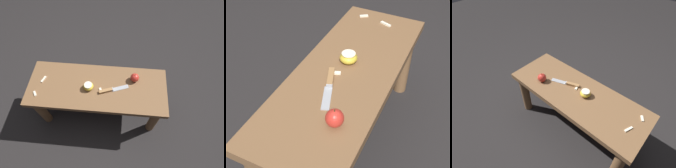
# 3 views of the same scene
# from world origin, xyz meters

# --- Properties ---
(ground_plane) EXTENTS (8.00, 8.00, 0.00)m
(ground_plane) POSITION_xyz_m (0.00, 0.00, 0.00)
(ground_plane) COLOR black
(wooden_bench) EXTENTS (1.09, 0.41, 0.45)m
(wooden_bench) POSITION_xyz_m (0.00, 0.00, 0.35)
(wooden_bench) COLOR brown
(wooden_bench) RESTS_ON ground_plane
(knife) EXTENTS (0.23, 0.11, 0.02)m
(knife) POSITION_xyz_m (-0.10, 0.03, 0.45)
(knife) COLOR #9EA0A5
(knife) RESTS_ON wooden_bench
(apple_whole) EXTENTS (0.07, 0.07, 0.08)m
(apple_whole) POSITION_xyz_m (-0.29, -0.09, 0.48)
(apple_whole) COLOR red
(apple_whole) RESTS_ON wooden_bench
(apple_cut) EXTENTS (0.08, 0.08, 0.05)m
(apple_cut) POSITION_xyz_m (0.06, 0.02, 0.47)
(apple_cut) COLOR gold
(apple_cut) RESTS_ON wooden_bench
(apple_slice_near_knife) EXTENTS (0.03, 0.06, 0.01)m
(apple_slice_near_knife) POSITION_xyz_m (0.44, -0.03, 0.45)
(apple_slice_near_knife) COLOR silver
(apple_slice_near_knife) RESTS_ON wooden_bench
(apple_slice_center) EXTENTS (0.04, 0.05, 0.01)m
(apple_slice_center) POSITION_xyz_m (0.46, 0.11, 0.45)
(apple_slice_center) COLOR silver
(apple_slice_center) RESTS_ON wooden_bench
(apple_slice_near_bowl) EXTENTS (0.03, 0.05, 0.01)m
(apple_slice_near_bowl) POSITION_xyz_m (-0.03, 0.04, 0.45)
(apple_slice_near_bowl) COLOR silver
(apple_slice_near_bowl) RESTS_ON wooden_bench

